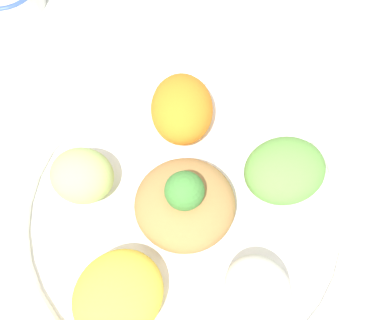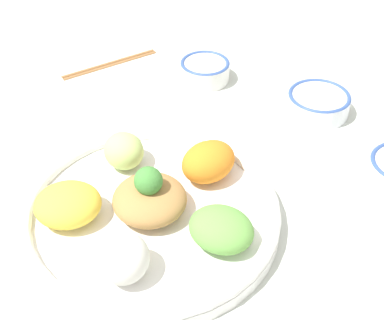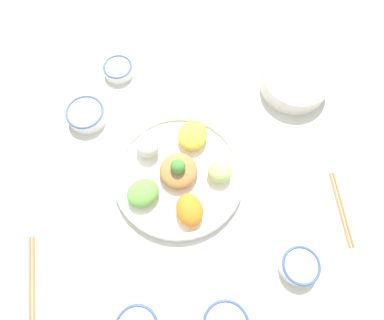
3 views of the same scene
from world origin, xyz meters
TOP-DOWN VIEW (x-y plane):
  - ground_plane at (0.00, 0.00)m, footprint 2.40×2.40m
  - salad_platter at (-0.03, 0.02)m, footprint 0.37×0.37m
  - sauce_bowl_dark at (-0.42, -0.02)m, footprint 0.10×0.10m
  - rice_bowl_plain at (0.30, 0.09)m, footprint 0.11×0.11m
  - sauce_bowl_far at (0.36, -0.08)m, footprint 0.09×0.09m
  - side_serving_bowl at (-0.07, -0.44)m, footprint 0.21×0.21m
  - chopsticks_pair_near at (0.03, 0.49)m, footprint 0.21×0.15m
  - chopsticks_pair_far at (-0.41, -0.23)m, footprint 0.18×0.15m
  - serving_spoon_main at (0.30, 0.30)m, footprint 0.12×0.09m

SIDE VIEW (x-z plane):
  - ground_plane at x=0.00m, z-range 0.00..0.00m
  - serving_spoon_main at x=0.30m, z-range 0.00..0.01m
  - chopsticks_pair_far at x=-0.41m, z-range 0.00..0.01m
  - chopsticks_pair_near at x=0.03m, z-range 0.00..0.01m
  - sauce_bowl_far at x=0.36m, z-range 0.00..0.04m
  - rice_bowl_plain at x=0.30m, z-range 0.00..0.04m
  - sauce_bowl_dark at x=-0.42m, z-range 0.00..0.04m
  - salad_platter at x=-0.03m, z-range -0.02..0.08m
  - side_serving_bowl at x=-0.07m, z-range 0.00..0.06m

